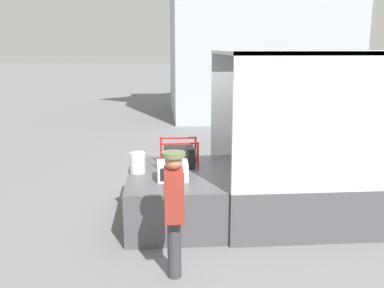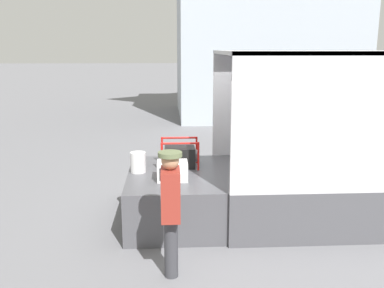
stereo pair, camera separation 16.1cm
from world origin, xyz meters
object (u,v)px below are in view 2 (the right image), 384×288
at_px(microwave, 172,171).
at_px(portable_generator, 181,156).
at_px(worker_person, 171,202).
at_px(orange_bucket, 138,162).

relative_size(microwave, portable_generator, 0.73).
xyz_separation_m(microwave, portable_generator, (0.17, 0.77, 0.04)).
distance_m(microwave, worker_person, 1.58).
distance_m(portable_generator, worker_person, 2.36).
distance_m(portable_generator, orange_bucket, 0.82).
height_order(microwave, portable_generator, portable_generator).
relative_size(orange_bucket, worker_person, 0.21).
relative_size(microwave, orange_bucket, 1.39).
bearing_deg(worker_person, microwave, 88.48).
distance_m(microwave, orange_bucket, 0.75).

